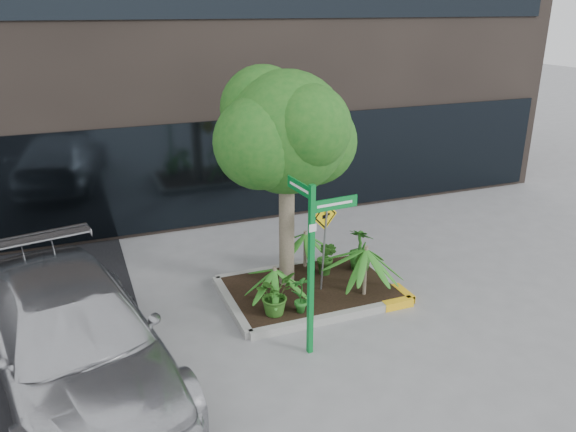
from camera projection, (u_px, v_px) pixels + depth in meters
name	position (u px, v px, depth m)	size (l,w,h in m)	color
ground	(307.00, 302.00, 10.64)	(80.00, 80.00, 0.00)	gray
planter	(312.00, 289.00, 10.92)	(3.35, 2.36, 0.15)	#9E9E99
tree	(286.00, 132.00, 10.06)	(2.87, 2.55, 4.31)	gray
palm_front	(366.00, 249.00, 10.32)	(1.11, 1.11, 1.23)	gray
palm_left	(275.00, 270.00, 10.11)	(0.80, 0.80, 0.89)	gray
palm_back	(305.00, 234.00, 11.53)	(0.89, 0.89, 0.99)	gray
parked_car	(75.00, 339.00, 8.07)	(2.20, 5.42, 1.57)	silver
shrub_a	(274.00, 294.00, 9.85)	(0.68, 0.68, 0.75)	#2C601B
shrub_b	(361.00, 249.00, 11.51)	(0.50, 0.50, 0.90)	#26621D
shrub_c	(301.00, 293.00, 9.90)	(0.39, 0.39, 0.74)	#257323
shrub_d	(327.00, 258.00, 11.29)	(0.41, 0.41, 0.75)	#245719
street_sign_post	(313.00, 251.00, 8.58)	(0.86, 0.83, 2.85)	#0B8230
cattle_sign	(325.00, 231.00, 10.34)	(0.55, 0.18, 1.82)	slate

